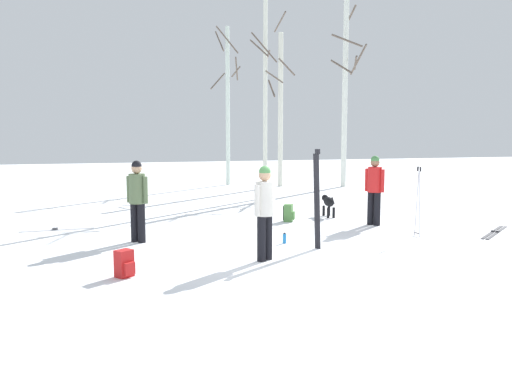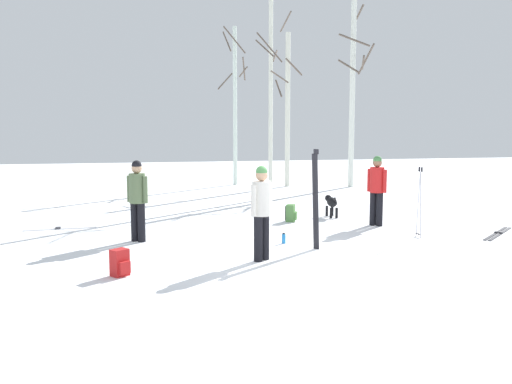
{
  "view_description": "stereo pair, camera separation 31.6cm",
  "coord_description": "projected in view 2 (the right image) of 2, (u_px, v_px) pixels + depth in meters",
  "views": [
    {
      "loc": [
        -3.33,
        -9.01,
        2.36
      ],
      "look_at": [
        -0.36,
        2.3,
        1.0
      ],
      "focal_mm": 38.01,
      "sensor_mm": 36.0,
      "label": 1
    },
    {
      "loc": [
        -3.02,
        -9.09,
        2.36
      ],
      "look_at": [
        -0.36,
        2.3,
        1.0
      ],
      "focal_mm": 38.01,
      "sensor_mm": 36.0,
      "label": 2
    }
  ],
  "objects": [
    {
      "name": "ground_plane",
      "position": [
        305.0,
        261.0,
        9.75
      ],
      "size": [
        60.0,
        60.0,
        0.0
      ],
      "primitive_type": "plane",
      "color": "white"
    },
    {
      "name": "person_0",
      "position": [
        377.0,
        186.0,
        13.2
      ],
      "size": [
        0.34,
        0.44,
        1.72
      ],
      "color": "black",
      "rests_on": "ground_plane"
    },
    {
      "name": "person_1",
      "position": [
        137.0,
        195.0,
        11.33
      ],
      "size": [
        0.42,
        0.37,
        1.72
      ],
      "color": "black",
      "rests_on": "ground_plane"
    },
    {
      "name": "person_2",
      "position": [
        262.0,
        207.0,
        9.68
      ],
      "size": [
        0.45,
        0.34,
        1.72
      ],
      "color": "black",
      "rests_on": "ground_plane"
    },
    {
      "name": "dog",
      "position": [
        331.0,
        203.0,
        14.59
      ],
      "size": [
        0.26,
        0.9,
        0.57
      ],
      "color": "black",
      "rests_on": "ground_plane"
    },
    {
      "name": "ski_pair_planted_0",
      "position": [
        316.0,
        200.0,
        10.62
      ],
      "size": [
        0.12,
        0.18,
        1.98
      ],
      "color": "black",
      "rests_on": "ground_plane"
    },
    {
      "name": "ski_pair_lying_0",
      "position": [
        60.0,
        229.0,
        12.86
      ],
      "size": [
        1.67,
        0.27,
        0.05
      ],
      "color": "white",
      "rests_on": "ground_plane"
    },
    {
      "name": "ski_pair_lying_1",
      "position": [
        498.0,
        233.0,
        12.26
      ],
      "size": [
        1.59,
        1.36,
        0.05
      ],
      "color": "black",
      "rests_on": "ground_plane"
    },
    {
      "name": "ski_poles_0",
      "position": [
        419.0,
        200.0,
        11.79
      ],
      "size": [
        0.07,
        0.21,
        1.54
      ],
      "color": "#B2B2BC",
      "rests_on": "ground_plane"
    },
    {
      "name": "backpack_0",
      "position": [
        120.0,
        263.0,
        8.73
      ],
      "size": [
        0.34,
        0.34,
        0.44
      ],
      "color": "red",
      "rests_on": "ground_plane"
    },
    {
      "name": "backpack_1",
      "position": [
        291.0,
        213.0,
        13.87
      ],
      "size": [
        0.34,
        0.32,
        0.44
      ],
      "color": "#4C7F3F",
      "rests_on": "ground_plane"
    },
    {
      "name": "water_bottle_0",
      "position": [
        284.0,
        238.0,
        11.22
      ],
      "size": [
        0.08,
        0.08,
        0.22
      ],
      "color": "#1E72BF",
      "rests_on": "ground_plane"
    },
    {
      "name": "birch_tree_0",
      "position": [
        235.0,
        102.0,
        22.69
      ],
      "size": [
        1.25,
        1.3,
        6.58
      ],
      "color": "silver",
      "rests_on": "ground_plane"
    },
    {
      "name": "birch_tree_1",
      "position": [
        271.0,
        96.0,
        18.15
      ],
      "size": [
        1.15,
        1.15,
        6.69
      ],
      "color": "silver",
      "rests_on": "ground_plane"
    },
    {
      "name": "birch_tree_2",
      "position": [
        287.0,
        107.0,
        22.02
      ],
      "size": [
        1.38,
        1.37,
        6.21
      ],
      "color": "silver",
      "rests_on": "ground_plane"
    },
    {
      "name": "birch_tree_3",
      "position": [
        353.0,
        88.0,
        21.75
      ],
      "size": [
        1.47,
        1.47,
        7.72
      ],
      "color": "silver",
      "rests_on": "ground_plane"
    }
  ]
}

